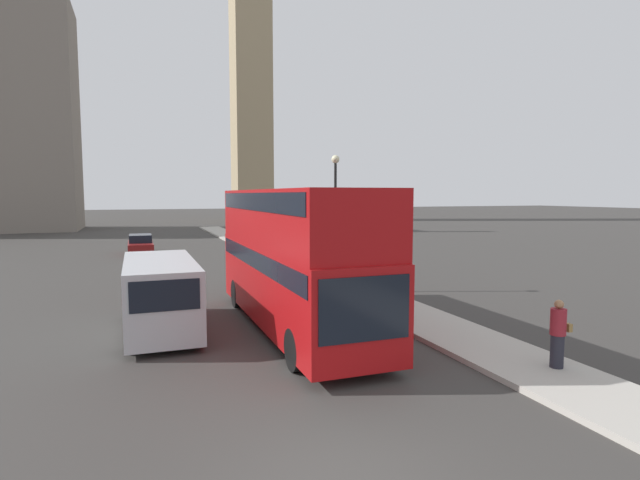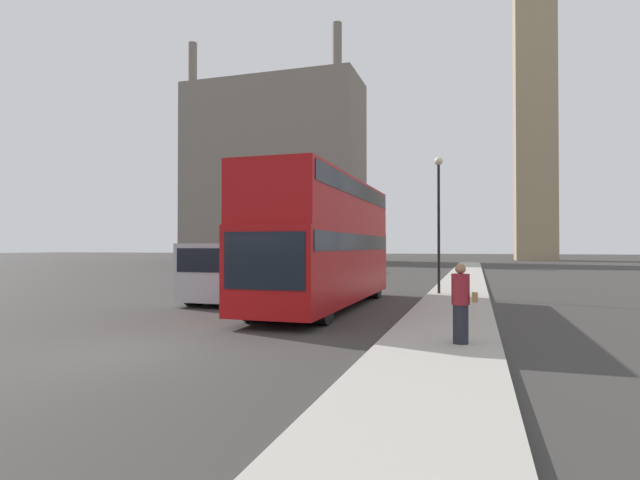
% 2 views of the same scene
% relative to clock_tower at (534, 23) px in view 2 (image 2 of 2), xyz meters
% --- Properties ---
extents(ground_plane, '(300.00, 300.00, 0.00)m').
position_rel_clock_tower_xyz_m(ground_plane, '(-16.15, -77.90, -38.19)').
color(ground_plane, '#383533').
extents(sidewalk_strip, '(2.55, 120.00, 0.15)m').
position_rel_clock_tower_xyz_m(sidewalk_strip, '(-9.87, -77.90, -38.12)').
color(sidewalk_strip, '#ADA89E').
rests_on(sidewalk_strip, ground_plane).
extents(clock_tower, '(6.59, 6.76, 74.60)m').
position_rel_clock_tower_xyz_m(clock_tower, '(0.00, 0.00, 0.00)').
color(clock_tower, tan).
rests_on(clock_tower, ground_plane).
extents(building_block_distant, '(27.07, 10.89, 33.51)m').
position_rel_clock_tower_xyz_m(building_block_distant, '(-39.02, -15.06, -24.42)').
color(building_block_distant, slate).
rests_on(building_block_distant, ground_plane).
extents(red_double_decker_bus, '(2.58, 10.83, 4.55)m').
position_rel_clock_tower_xyz_m(red_double_decker_bus, '(-14.28, -69.38, -35.66)').
color(red_double_decker_bus, '#A80F11').
rests_on(red_double_decker_bus, ground_plane).
extents(white_van, '(2.17, 5.81, 2.31)m').
position_rel_clock_tower_xyz_m(white_van, '(-18.37, -68.27, -36.95)').
color(white_van, '#B2B7BC').
rests_on(white_van, ground_plane).
extents(pedestrian, '(0.54, 0.38, 1.69)m').
position_rel_clock_tower_xyz_m(pedestrian, '(-9.42, -75.56, -37.20)').
color(pedestrian, '#23232D').
rests_on(pedestrian, sidewalk_strip).
extents(street_lamp, '(0.36, 0.36, 5.98)m').
position_rel_clock_tower_xyz_m(street_lamp, '(-10.66, -64.12, -34.14)').
color(street_lamp, black).
rests_on(street_lamp, sidewalk_strip).
extents(parked_sedan, '(1.74, 4.58, 1.43)m').
position_rel_clock_tower_xyz_m(parked_sedan, '(-18.73, -45.63, -37.55)').
color(parked_sedan, maroon).
rests_on(parked_sedan, ground_plane).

